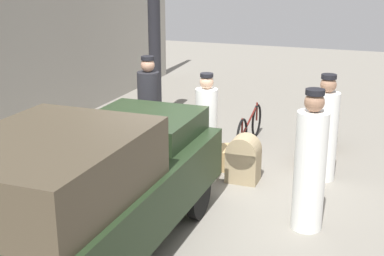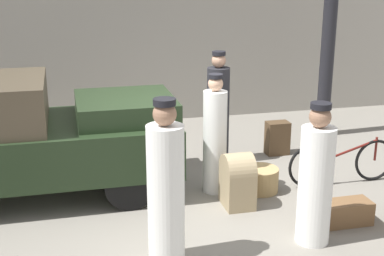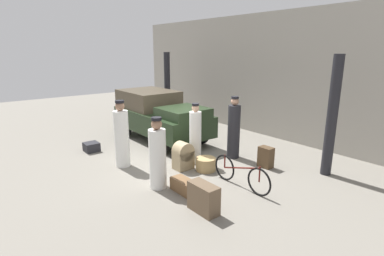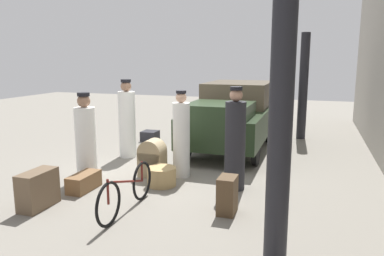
% 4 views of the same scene
% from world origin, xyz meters
% --- Properties ---
extents(ground_plane, '(30.00, 30.00, 0.00)m').
position_xyz_m(ground_plane, '(0.00, 0.00, 0.00)').
color(ground_plane, gray).
extents(canopy_pillar_left, '(0.26, 0.26, 3.10)m').
position_xyz_m(canopy_pillar_left, '(-4.06, 2.23, 1.55)').
color(canopy_pillar_left, black).
rests_on(canopy_pillar_left, ground).
extents(canopy_pillar_right, '(0.26, 0.26, 3.10)m').
position_xyz_m(canopy_pillar_right, '(3.32, 2.23, 1.55)').
color(canopy_pillar_right, black).
rests_on(canopy_pillar_right, ground).
extents(truck, '(3.96, 1.81, 1.72)m').
position_xyz_m(truck, '(-2.15, 0.56, 0.94)').
color(truck, black).
rests_on(truck, ground).
extents(bicycle, '(1.75, 0.04, 0.70)m').
position_xyz_m(bicycle, '(2.46, -0.12, 0.34)').
color(bicycle, black).
rests_on(bicycle, ground).
extents(wicker_basket, '(0.54, 0.54, 0.35)m').
position_xyz_m(wicker_basket, '(1.16, -0.09, 0.18)').
color(wicker_basket, tan).
rests_on(wicker_basket, ground).
extents(conductor_in_dark_uniform, '(0.40, 0.40, 1.71)m').
position_xyz_m(conductor_in_dark_uniform, '(1.23, -1.66, 0.78)').
color(conductor_in_dark_uniform, white).
rests_on(conductor_in_dark_uniform, ground).
extents(porter_lifting_near_truck, '(0.34, 0.34, 1.74)m').
position_xyz_m(porter_lifting_near_truck, '(0.51, 0.08, 0.81)').
color(porter_lifting_near_truck, white).
rests_on(porter_lifting_near_truck, ground).
extents(porter_carrying_trunk, '(0.41, 0.41, 1.87)m').
position_xyz_m(porter_carrying_trunk, '(-0.55, -1.69, 0.86)').
color(porter_carrying_trunk, white).
rests_on(porter_carrying_trunk, ground).
extents(porter_with_bicycle, '(0.37, 0.37, 1.87)m').
position_xyz_m(porter_with_bicycle, '(0.90, 1.25, 0.86)').
color(porter_with_bicycle, '#232328').
rests_on(porter_with_bicycle, ground).
extents(trunk_umber_medium, '(0.68, 0.32, 0.60)m').
position_xyz_m(trunk_umber_medium, '(2.75, -1.55, 0.30)').
color(trunk_umber_medium, brown).
rests_on(trunk_umber_medium, ground).
extents(trunk_wicker_pale, '(0.39, 0.26, 0.58)m').
position_xyz_m(trunk_wicker_pale, '(2.02, 1.37, 0.29)').
color(trunk_wicker_pale, '#4C3823').
rests_on(trunk_wicker_pale, ground).
extents(suitcase_tan_flat, '(0.39, 0.50, 0.76)m').
position_xyz_m(suitcase_tan_flat, '(0.67, -0.49, 0.38)').
color(suitcase_tan_flat, '#9E8966').
rests_on(suitcase_tan_flat, ground).
extents(trunk_large_brown, '(0.45, 0.44, 0.29)m').
position_xyz_m(trunk_large_brown, '(-2.35, -1.93, 0.14)').
color(trunk_large_brown, '#232328').
rests_on(trunk_large_brown, ground).
extents(suitcase_black_upright, '(0.70, 0.32, 0.30)m').
position_xyz_m(suitcase_black_upright, '(1.82, -1.33, 0.15)').
color(suitcase_black_upright, brown).
rests_on(suitcase_black_upright, ground).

